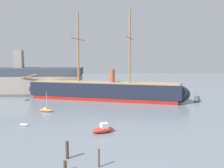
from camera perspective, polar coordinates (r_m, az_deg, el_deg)
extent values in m
cube|color=maroon|center=(78.15, -2.09, -3.37)|extent=(47.33, 21.15, 1.23)
cube|color=black|center=(77.74, -2.10, -1.31)|extent=(49.30, 22.03, 4.41)
ellipsoid|color=black|center=(87.10, -16.56, -1.18)|extent=(10.49, 9.05, 5.64)
ellipsoid|color=black|center=(74.55, 14.87, -2.30)|extent=(10.49, 9.05, 5.64)
cube|color=#9E7F5B|center=(77.48, -2.11, 0.40)|extent=(48.18, 21.17, 0.26)
cylinder|color=#936642|center=(80.15, -8.13, 8.64)|extent=(0.62, 0.62, 22.92)
cylinder|color=#936642|center=(80.33, -8.16, 10.60)|extent=(3.83, 11.37, 0.25)
cylinder|color=#936642|center=(75.18, 4.25, 8.86)|extent=(0.62, 0.62, 22.92)
cylinder|color=#936642|center=(75.37, 4.27, 10.95)|extent=(3.83, 11.37, 0.25)
cylinder|color=#936642|center=(89.70, -19.67, 1.64)|extent=(7.57, 2.79, 2.35)
cylinder|color=#9E4C33|center=(76.51, 0.01, 1.89)|extent=(1.76, 1.76, 4.41)
ellipsoid|color=#B22D28|center=(43.85, -2.24, -10.98)|extent=(4.53, 3.13, 0.98)
cube|color=beige|center=(43.73, -1.89, -9.96)|extent=(1.60, 1.52, 0.98)
ellipsoid|color=silver|center=(51.29, -20.36, -9.13)|extent=(2.18, 1.52, 0.47)
cube|color=#B2ADA3|center=(51.25, -20.37, -8.94)|extent=(0.43, 0.76, 0.07)
ellipsoid|color=orange|center=(62.93, -15.54, -6.10)|extent=(3.99, 2.46, 0.73)
cube|color=beige|center=(62.95, -15.69, -5.71)|extent=(1.12, 0.94, 0.38)
cylinder|color=silver|center=(62.37, -15.45, -3.93)|extent=(0.10, 0.10, 4.41)
ellipsoid|color=gray|center=(82.33, -19.85, -3.53)|extent=(1.84, 1.73, 0.42)
cube|color=#B2ADA3|center=(82.31, -19.86, -3.42)|extent=(0.55, 0.60, 0.06)
ellipsoid|color=#236670|center=(79.60, 19.76, -3.63)|extent=(4.03, 4.56, 1.01)
cube|color=#4C4C51|center=(79.19, 19.73, -3.08)|extent=(1.73, 1.76, 1.01)
ellipsoid|color=#1E284C|center=(88.06, 0.77, -2.46)|extent=(4.04, 1.24, 0.77)
cube|color=#B2ADA3|center=(87.98, 0.64, -2.19)|extent=(1.01, 0.67, 0.40)
cylinder|color=silver|center=(87.73, 0.91, -0.81)|extent=(0.10, 0.10, 4.64)
cylinder|color=#423323|center=(33.44, -10.72, -15.29)|extent=(0.43, 0.43, 2.39)
cylinder|color=#4C3D2D|center=(30.61, -3.19, -17.31)|extent=(0.24, 0.24, 2.34)
cylinder|color=#423323|center=(30.27, -11.22, -18.76)|extent=(0.39, 0.39, 1.31)
cube|color=#565659|center=(98.94, -19.51, -1.87)|extent=(45.65, 18.27, 0.80)
cube|color=gray|center=(98.54, -19.58, 0.21)|extent=(41.50, 15.23, 6.42)
cube|color=#333D4C|center=(98.22, -19.67, 2.88)|extent=(42.33, 15.53, 2.77)
cube|color=gray|center=(99.06, -21.52, 5.58)|extent=(3.20, 3.20, 6.71)
ellipsoid|color=silver|center=(44.05, -4.57, 14.27)|extent=(0.29, 0.32, 0.11)
sphere|color=silver|center=(44.21, -4.73, 14.25)|extent=(0.09, 0.09, 0.09)
cube|color=#ADA89E|center=(43.88, -4.87, 14.33)|extent=(0.43, 0.38, 0.10)
cube|color=#ADA89E|center=(44.23, -4.27, 14.26)|extent=(0.43, 0.38, 0.10)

